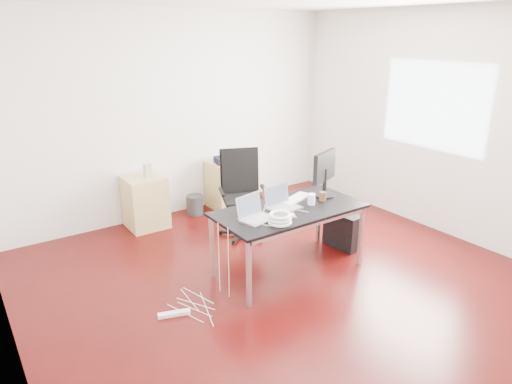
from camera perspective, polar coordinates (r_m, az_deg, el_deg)
room_shell at (r=4.39m, az=4.48°, el=4.96°), size 5.00×5.00×5.00m
desk at (r=4.84m, az=4.17°, el=-2.67°), size 1.60×0.80×0.73m
office_chair at (r=5.79m, az=-1.79°, el=0.35°), size 0.62×0.64×1.08m
filing_cabinet_left at (r=6.25m, az=-13.67°, el=-1.21°), size 0.50×0.50×0.70m
filing_cabinet_right at (r=6.77m, az=-3.61°, el=0.92°), size 0.50×0.50×0.70m
pc_tower at (r=5.65m, az=10.74°, el=-4.69°), size 0.24×0.47×0.44m
wastebasket at (r=6.62m, az=-7.65°, el=-1.61°), size 0.25×0.25×0.28m
power_strip at (r=4.45m, az=-10.20°, el=-14.74°), size 0.30×0.15×0.04m
laptop_left at (r=4.53m, az=-0.15°, el=-2.72°), size 0.38×0.32×0.23m
laptop_right at (r=4.82m, az=3.26°, el=-1.35°), size 0.35×0.28×0.23m
monitor at (r=5.17m, az=8.54°, el=2.57°), size 0.44×0.26×0.51m
keyboard at (r=5.08m, az=4.94°, el=-0.86°), size 0.46×0.29×0.02m
cup_white at (r=4.94m, az=6.93°, el=-0.90°), size 0.10×0.10×0.12m
cup_brown at (r=5.07m, az=8.34°, el=-0.54°), size 0.10×0.10×0.10m
cable_coil at (r=4.43m, az=3.01°, el=-3.34°), size 0.24×0.24×0.11m
power_adapter at (r=4.61m, az=4.29°, el=-2.97°), size 0.07×0.07×0.03m
speaker at (r=6.10m, az=-13.40°, el=2.64°), size 0.09×0.08×0.18m
navy_garment at (r=6.61m, az=-3.80°, el=4.03°), size 0.34×0.30×0.09m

